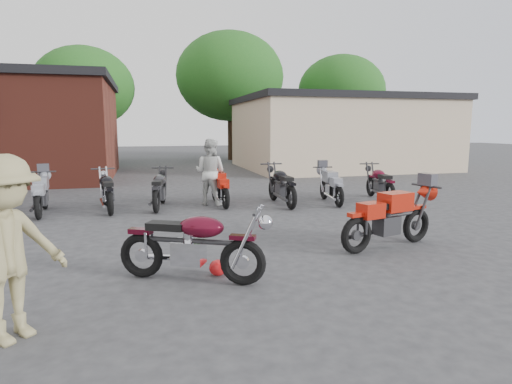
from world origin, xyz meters
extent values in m
plane|color=#323335|center=(0.00, 0.00, 0.00)|extent=(90.00, 90.00, 0.00)
cube|color=#C6AA8D|center=(8.50, 15.00, 1.75)|extent=(10.00, 8.00, 3.50)
ellipsoid|color=red|center=(-0.69, -0.30, 0.12)|extent=(0.33, 0.33, 0.24)
imported|color=beige|center=(0.10, 5.55, 0.93)|extent=(1.15, 1.10, 1.86)
imported|color=#978C5D|center=(-3.05, -1.66, 0.96)|extent=(1.37, 1.39, 1.92)
camera|label=1|loc=(-1.69, -6.33, 2.18)|focal=30.00mm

